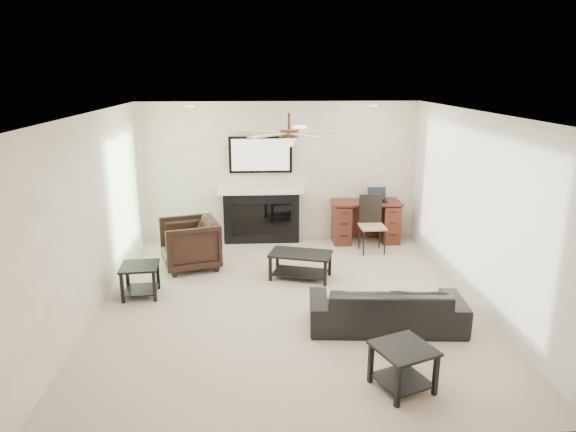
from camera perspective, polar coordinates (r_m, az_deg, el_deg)
name	(u,v)px	position (r m, az deg, el deg)	size (l,w,h in m)	color
room_shell	(304,178)	(6.58, 1.76, 4.28)	(5.50, 5.54, 2.52)	#BBA997
sofa	(386,306)	(6.37, 10.88, -9.85)	(1.84, 0.72, 0.54)	black
armchair	(190,244)	(8.20, -10.87, -3.05)	(0.83, 0.86, 0.78)	black
coffee_table	(300,265)	(7.70, 1.40, -5.51)	(0.90, 0.50, 0.40)	black
end_table_near	(403,368)	(5.29, 12.62, -16.13)	(0.52, 0.52, 0.45)	black
end_table_left	(141,281)	(7.38, -16.06, -6.91)	(0.50, 0.50, 0.45)	black
fireplace_unit	(261,191)	(9.15, -3.01, 2.84)	(1.52, 0.34, 1.91)	black
desk	(366,222)	(9.38, 8.61, -0.62)	(1.22, 0.56, 0.76)	#36180D
desk_chair	(372,225)	(8.84, 9.37, -0.96)	(0.42, 0.44, 0.97)	black
laptop	(378,195)	(9.28, 9.97, 2.30)	(0.33, 0.24, 0.23)	black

